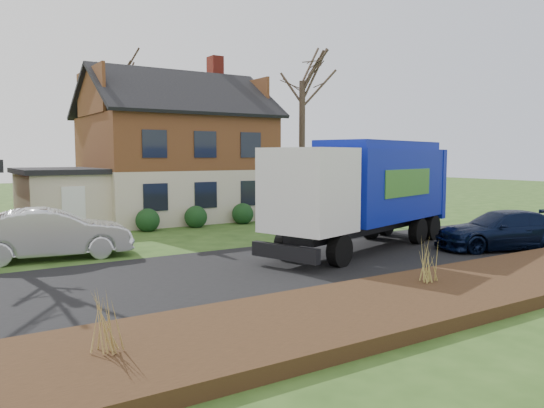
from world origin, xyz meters
TOP-DOWN VIEW (x-y plane):
  - ground at (0.00, 0.00)m, footprint 120.00×120.00m
  - road at (0.00, 0.00)m, footprint 80.00×7.00m
  - mulch_verge at (0.00, -5.30)m, footprint 80.00×3.50m
  - main_house at (1.49, 13.91)m, footprint 12.95×8.95m
  - garbage_truck at (4.05, 0.90)m, footprint 9.64×5.13m
  - silver_sedan at (-6.15, 5.17)m, footprint 5.33×2.43m
  - navy_wagon at (8.14, -1.94)m, footprint 5.33×3.73m
  - tree_front_east at (8.30, 10.79)m, footprint 3.91×3.91m
  - tree_back at (1.62, 23.41)m, footprint 3.72×3.72m
  - grass_clump_west at (-7.25, -5.16)m, footprint 0.38×0.31m
  - grass_clump_mid at (0.93, -4.73)m, footprint 0.38×0.31m

SIDE VIEW (x-z plane):
  - ground at x=0.00m, z-range 0.00..0.00m
  - road at x=0.00m, z-range 0.00..0.02m
  - mulch_verge at x=0.00m, z-range 0.00..0.30m
  - navy_wagon at x=8.14m, z-range 0.00..1.43m
  - grass_clump_west at x=-7.25m, z-range 0.30..1.30m
  - grass_clump_mid at x=0.93m, z-range 0.30..1.35m
  - silver_sedan at x=-6.15m, z-range 0.00..1.69m
  - garbage_truck at x=4.05m, z-range 0.31..4.30m
  - main_house at x=1.49m, z-range -0.60..8.66m
  - tree_front_east at x=8.30m, z-range 3.40..14.27m
  - tree_back at x=1.62m, z-range 3.93..15.72m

